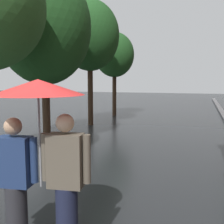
{
  "coord_description": "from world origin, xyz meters",
  "views": [
    {
      "loc": [
        1.91,
        -2.13,
        2.07
      ],
      "look_at": [
        0.06,
        3.53,
        1.35
      ],
      "focal_mm": 43.45,
      "sensor_mm": 36.0,
      "label": 1
    }
  ],
  "objects_px": {
    "street_tree_1": "(44,27)",
    "street_tree_3": "(114,55)",
    "street_tree_2": "(90,36)",
    "couple_under_umbrella": "(40,142)"
  },
  "relations": [
    {
      "from": "street_tree_1",
      "to": "street_tree_3",
      "type": "distance_m",
      "value": 6.96
    },
    {
      "from": "street_tree_2",
      "to": "couple_under_umbrella",
      "type": "relative_size",
      "value": 2.68
    },
    {
      "from": "street_tree_2",
      "to": "couple_under_umbrella",
      "type": "height_order",
      "value": "street_tree_2"
    },
    {
      "from": "street_tree_1",
      "to": "couple_under_umbrella",
      "type": "xyz_separation_m",
      "value": [
        3.13,
        -5.19,
        -2.39
      ]
    },
    {
      "from": "street_tree_1",
      "to": "couple_under_umbrella",
      "type": "height_order",
      "value": "street_tree_1"
    },
    {
      "from": "street_tree_1",
      "to": "couple_under_umbrella",
      "type": "bearing_deg",
      "value": -58.92
    },
    {
      "from": "street_tree_1",
      "to": "street_tree_3",
      "type": "xyz_separation_m",
      "value": [
        0.18,
        6.95,
        -0.32
      ]
    },
    {
      "from": "street_tree_1",
      "to": "street_tree_3",
      "type": "bearing_deg",
      "value": 88.52
    },
    {
      "from": "street_tree_2",
      "to": "street_tree_3",
      "type": "distance_m",
      "value": 3.49
    },
    {
      "from": "street_tree_2",
      "to": "street_tree_3",
      "type": "bearing_deg",
      "value": 89.26
    }
  ]
}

